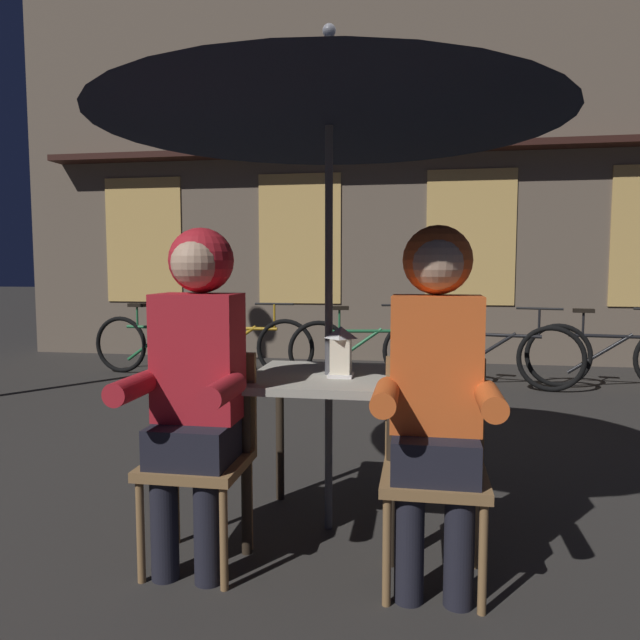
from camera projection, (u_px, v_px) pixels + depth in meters
name	position (u px, v px, depth m)	size (l,w,h in m)	color
ground_plane	(329.00, 528.00, 2.85)	(60.00, 60.00, 0.00)	#2D2B28
cafe_table	(329.00, 396.00, 2.79)	(0.72, 0.72, 0.74)	#B2AD9E
patio_umbrella	(329.00, 82.00, 2.67)	(2.10, 2.10, 2.31)	#4C4C51
lantern	(341.00, 350.00, 2.71)	(0.11, 0.11, 0.23)	white
chair_left	(203.00, 445.00, 2.53)	(0.40, 0.40, 0.87)	olive
chair_right	(434.00, 457.00, 2.36)	(0.40, 0.40, 0.87)	olive
person_left_hooded	(196.00, 363.00, 2.44)	(0.45, 0.56, 1.40)	black
person_right_hooded	(436.00, 370.00, 2.28)	(0.45, 0.56, 1.40)	black
shopfront_building	(386.00, 125.00, 7.89)	(10.00, 0.93, 6.20)	#6B5B4C
bicycle_nearest	(160.00, 345.00, 6.86)	(1.68, 0.20, 0.84)	black
bicycle_second	(241.00, 346.00, 6.74)	(1.68, 0.08, 0.84)	black
bicycle_third	(365.00, 349.00, 6.46)	(1.66, 0.35, 0.84)	black
bicycle_fourth	(497.00, 354.00, 6.09)	(1.65, 0.40, 0.84)	black
bicycle_fifth	(612.00, 356.00, 5.99)	(1.67, 0.24, 0.84)	black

